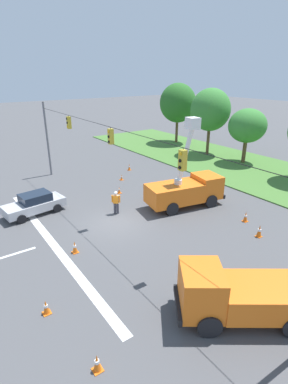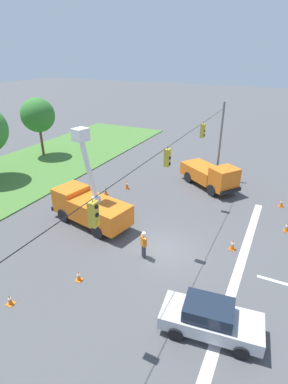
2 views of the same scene
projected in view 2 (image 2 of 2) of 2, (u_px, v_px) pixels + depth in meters
ground_plane at (165, 249)px, 18.59m from camera, size 200.00×200.00×0.00m
lane_markings at (266, 279)px, 16.20m from camera, size 17.60×15.25×0.01m
signal_gantry at (167, 185)px, 16.66m from camera, size 26.20×0.33×7.20m
tree_far_east at (38, 115)px, 33.22m from camera, size 3.72×3.69×6.62m
utility_truck_bucket_lift at (90, 206)px, 20.89m from camera, size 3.39×6.37×6.78m
utility_truck_support_near at (211, 175)px, 26.61m from camera, size 5.18×6.03×2.37m
sedan_silver at (210, 318)px, 12.82m from camera, size 2.33×4.49×1.56m
road_worker at (144, 243)px, 17.48m from camera, size 0.46×0.52×1.77m
traffic_cone_foreground_left at (282, 203)px, 23.55m from camera, size 0.36×0.36×0.73m
traffic_cone_foreground_right at (79, 276)px, 15.96m from camera, size 0.36×0.36×0.61m
traffic_cone_mid_left at (10, 300)px, 14.45m from camera, size 0.36×0.36×0.58m
traffic_cone_near_bucket at (233, 244)px, 18.45m from camera, size 0.36×0.36×0.74m
traffic_cone_lane_edge_b at (127, 184)px, 26.63m from camera, size 0.36×0.36×0.82m
traffic_cone_far_left at (106, 190)px, 25.57m from camera, size 0.36×0.36×0.75m
traffic_cone_far_right at (287, 227)px, 20.33m from camera, size 0.36×0.36×0.69m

